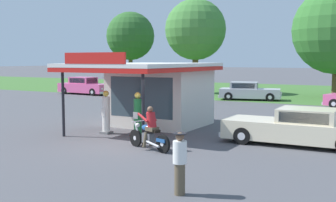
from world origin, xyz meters
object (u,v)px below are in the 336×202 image
bystander_chatting_near_pumps (139,101)px  bystander_standing_back_lot (180,162)px  gas_pump_offside (138,117)px  parked_car_back_row_right (249,92)px  featured_classic_sedan (298,128)px  parked_car_back_row_centre (84,86)px  parked_car_back_row_far_right (165,90)px  motorcycle_with_rider (150,132)px  gas_pump_nearside (106,114)px

bystander_chatting_near_pumps → bystander_standing_back_lot: (9.06, -12.20, 0.00)m
gas_pump_offside → parked_car_back_row_right: gas_pump_offside is taller
parked_car_back_row_right → featured_classic_sedan: bearing=-65.7°
parked_car_back_row_centre → bystander_standing_back_lot: size_ratio=3.62×
parked_car_back_row_centre → bystander_standing_back_lot: 30.61m
parked_car_back_row_far_right → bystander_standing_back_lot: (12.38, -21.13, 0.08)m
motorcycle_with_rider → featured_classic_sedan: motorcycle_with_rider is taller
bystander_standing_back_lot → motorcycle_with_rider: bearing=129.6°
gas_pump_nearside → featured_classic_sedan: gas_pump_nearside is taller
featured_classic_sedan → bystander_chatting_near_pumps: (-10.22, 4.71, 0.16)m
bystander_chatting_near_pumps → parked_car_back_row_right: bearing=76.6°
featured_classic_sedan → parked_car_back_row_far_right: (-13.54, 13.64, 0.08)m
parked_car_back_row_far_right → gas_pump_offside: bearing=-64.3°
gas_pump_offside → bystander_chatting_near_pumps: size_ratio=1.22×
parked_car_back_row_right → bystander_standing_back_lot: 24.75m
gas_pump_nearside → parked_car_back_row_far_right: (-5.65, 15.20, -0.14)m
motorcycle_with_rider → bystander_chatting_near_pumps: size_ratio=1.36×
gas_pump_nearside → bystander_standing_back_lot: gas_pump_nearside is taller
bystander_chatting_near_pumps → featured_classic_sedan: bearing=-24.7°
parked_car_back_row_far_right → bystander_chatting_near_pumps: bearing=-69.6°
parked_car_back_row_far_right → bystander_chatting_near_pumps: 9.53m
gas_pump_offside → motorcycle_with_rider: gas_pump_offside is taller
parked_car_back_row_centre → bystander_standing_back_lot: parked_car_back_row_centre is taller
parked_car_back_row_right → bystander_chatting_near_pumps: bearing=-103.4°
gas_pump_offside → bystander_standing_back_lot: (5.07, -5.93, -0.05)m
motorcycle_with_rider → parked_car_back_row_far_right: (-9.06, 17.12, 0.07)m
featured_classic_sedan → parked_car_back_row_centre: (-22.59, 14.38, 0.08)m
gas_pump_offside → parked_car_back_row_far_right: bearing=115.7°
motorcycle_with_rider → parked_car_back_row_far_right: 19.37m
parked_car_back_row_centre → parked_car_back_row_right: bearing=7.8°
motorcycle_with_rider → bystander_chatting_near_pumps: bearing=125.0°
gas_pump_offside → bystander_standing_back_lot: gas_pump_offside is taller
gas_pump_offside → bystander_chatting_near_pumps: gas_pump_offside is taller
gas_pump_nearside → parked_car_back_row_centre: (-14.70, 15.94, -0.13)m
featured_classic_sedan → bystander_standing_back_lot: bystander_standing_back_lot is taller
gas_pump_nearside → parked_car_back_row_centre: gas_pump_nearside is taller
gas_pump_nearside → parked_car_back_row_far_right: size_ratio=0.34×
parked_car_back_row_right → gas_pump_offside: bearing=-86.3°
gas_pump_nearside → bystander_chatting_near_pumps: gas_pump_nearside is taller
motorcycle_with_rider → bystander_chatting_near_pumps: motorcycle_with_rider is taller
gas_pump_offside → parked_car_back_row_right: 18.05m
motorcycle_with_rider → parked_car_back_row_centre: parked_car_back_row_centre is taller
motorcycle_with_rider → gas_pump_offside: bearing=132.4°
motorcycle_with_rider → featured_classic_sedan: 5.67m
gas_pump_offside → parked_car_back_row_centre: (-16.35, 15.94, -0.13)m
bystander_chatting_near_pumps → parked_car_back_row_centre: bearing=142.0°
featured_classic_sedan → parked_car_back_row_centre: parked_car_back_row_centre is taller
gas_pump_offside → parked_car_back_row_far_right: size_ratio=0.34×
gas_pump_offside → bystander_chatting_near_pumps: 7.43m
motorcycle_with_rider → parked_car_back_row_far_right: size_ratio=0.38×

